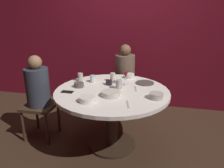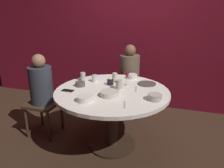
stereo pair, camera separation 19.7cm
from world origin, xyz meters
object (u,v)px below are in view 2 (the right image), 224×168
dining_table (112,102)px  seated_diner_left (41,86)px  bowl_serving_large (155,97)px  bowl_rice_portion (85,98)px  cup_near_candle (115,77)px  wine_glass (127,75)px  cup_by_left_diner (119,85)px  candle_holder (110,82)px  bowl_salad_center (110,94)px  seated_diner_back (130,73)px  cup_center_front (83,76)px  bowl_sauce_side (132,76)px  dinner_plate (147,84)px  bowl_small_white (80,84)px  cell_phone (68,91)px  cup_by_right_diner (95,78)px

dining_table → seated_diner_left: size_ratio=1.20×
dining_table → bowl_serving_large: bowl_serving_large is taller
bowl_rice_portion → cup_near_candle: bearing=81.2°
wine_glass → cup_by_left_diner: bearing=-108.4°
candle_holder → bowl_rice_portion: bearing=-99.5°
bowl_salad_center → bowl_rice_portion: 0.29m
seated_diner_back → bowl_rice_portion: size_ratio=6.86×
bowl_salad_center → seated_diner_left: bearing=170.1°
bowl_serving_large → cup_center_front: size_ratio=1.38×
seated_diner_back → bowl_sauce_side: size_ratio=8.61×
candle_holder → wine_glass: 0.23m
dinner_plate → cup_center_front: size_ratio=2.14×
wine_glass → cup_by_left_diner: wine_glass is taller
seated_diner_back → bowl_rice_portion: bearing=-7.7°
bowl_salad_center → bowl_small_white: size_ratio=1.72×
seated_diner_back → cell_phone: 1.20m
dining_table → seated_diner_back: bearing=90.0°
cell_phone → bowl_salad_center: size_ratio=0.67×
bowl_serving_large → bowl_small_white: size_ratio=1.25×
bowl_rice_portion → cup_center_front: (-0.31, 0.64, 0.03)m
bowl_sauce_side → cup_by_left_diner: cup_by_left_diner is taller
cup_by_left_diner → bowl_serving_large: bearing=-25.0°
cup_by_right_diner → dining_table: bearing=-38.4°
seated_diner_back → bowl_salad_center: size_ratio=5.54×
bowl_serving_large → cup_by_left_diner: size_ratio=1.32×
bowl_small_white → bowl_rice_portion: (0.25, -0.42, 0.00)m
bowl_serving_large → bowl_salad_center: 0.49m
bowl_salad_center → cup_near_candle: size_ratio=1.82×
seated_diner_left → seated_diner_back: (0.98, 0.93, 0.01)m
seated_diner_back → bowl_rice_portion: (-0.18, -1.31, 0.07)m
dining_table → bowl_rice_portion: (-0.18, -0.39, 0.18)m
seated_diner_back → cup_by_right_diner: bearing=-24.6°
bowl_salad_center → bowl_rice_portion: bearing=-134.0°
cell_phone → dinner_plate: bearing=-58.9°
candle_holder → bowl_rice_portion: (-0.10, -0.58, -0.00)m
candle_holder → cup_by_left_diner: size_ratio=0.74×
candle_holder → bowl_salad_center: bearing=-73.5°
wine_glass → bowl_sauce_side: bearing=88.5°
bowl_small_white → cell_phone: bearing=-109.0°
cup_by_left_diner → seated_diner_left: bearing=-176.1°
dinner_plate → bowl_sauce_side: (-0.23, 0.19, 0.02)m
wine_glass → cup_center_front: 0.61m
bowl_salad_center → bowl_small_white: bearing=155.7°
dinner_plate → cell_phone: 1.00m
bowl_salad_center → cup_by_left_diner: cup_by_left_diner is taller
bowl_rice_portion → cup_center_front: 0.71m
candle_holder → bowl_serving_large: (0.60, -0.33, -0.00)m
dining_table → dinner_plate: 0.52m
seated_diner_left → bowl_salad_center: seated_diner_left is taller
seated_diner_left → wine_glass: size_ratio=6.40×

